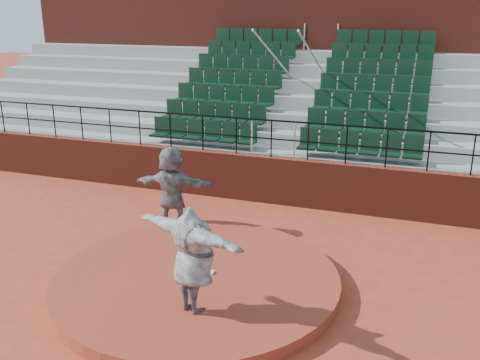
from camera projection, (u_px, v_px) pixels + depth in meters
name	position (u px, v px, depth m)	size (l,w,h in m)	color
ground	(197.00, 286.00, 10.36)	(90.00, 90.00, 0.00)	#AD3D27
pitchers_mound	(197.00, 280.00, 10.33)	(5.50, 5.50, 0.25)	#9F3823
pitching_rubber	(200.00, 270.00, 10.42)	(0.60, 0.15, 0.03)	white
boundary_wall	(271.00, 180.00, 14.65)	(24.00, 0.30, 1.30)	maroon
wall_railing	(271.00, 130.00, 14.22)	(24.04, 0.05, 1.03)	black
seating_deck	(302.00, 125.00, 17.67)	(24.00, 5.97, 4.63)	gray
press_box_facade	(328.00, 51.00, 20.57)	(24.00, 3.00, 7.10)	maroon
pitcher	(193.00, 259.00, 8.81)	(2.31, 0.63, 1.88)	black
fielder	(172.00, 188.00, 12.78)	(1.91, 0.61, 2.06)	black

